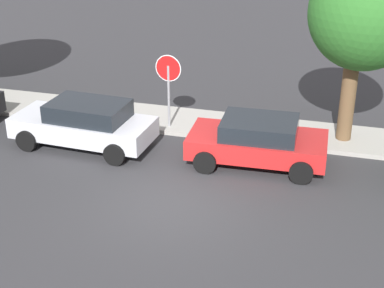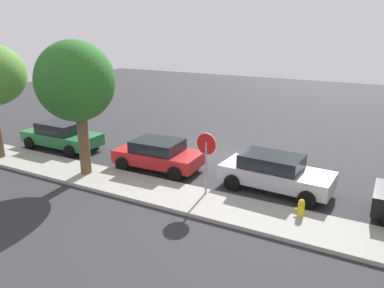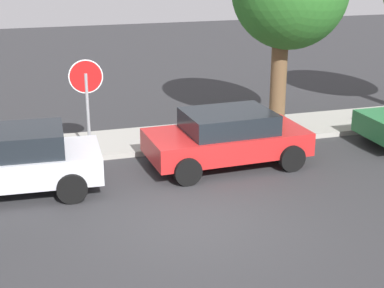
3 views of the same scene
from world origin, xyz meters
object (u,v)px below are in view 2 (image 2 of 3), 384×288
at_px(fire_hydrant, 301,209).
at_px(parked_car_silver, 275,172).
at_px(street_tree_mid_block, 75,82).
at_px(parked_car_green, 62,135).
at_px(stop_sign, 206,153).
at_px(parked_car_red, 158,154).

bearing_deg(fire_hydrant, parked_car_silver, -52.00).
relative_size(parked_car_silver, fire_hydrant, 6.02).
bearing_deg(fire_hydrant, street_tree_mid_block, 2.92).
bearing_deg(street_tree_mid_block, parked_car_green, -31.48).
relative_size(stop_sign, parked_car_silver, 0.58).
xyz_separation_m(parked_car_silver, parked_car_green, (11.21, 0.15, -0.01)).
bearing_deg(parked_car_green, fire_hydrant, 172.33).
height_order(parked_car_red, parked_car_green, parked_car_green).
height_order(stop_sign, fire_hydrant, stop_sign).
relative_size(stop_sign, fire_hydrant, 3.48).
distance_m(street_tree_mid_block, fire_hydrant, 9.81).
bearing_deg(stop_sign, street_tree_mid_block, 5.10).
xyz_separation_m(stop_sign, parked_car_green, (9.15, -1.67, -1.00)).
relative_size(stop_sign, parked_car_green, 0.59).
distance_m(parked_car_green, street_tree_mid_block, 5.26).
height_order(street_tree_mid_block, fire_hydrant, street_tree_mid_block).
bearing_deg(parked_car_red, street_tree_mid_block, 39.71).
bearing_deg(fire_hydrant, stop_sign, -0.58).
relative_size(parked_car_red, street_tree_mid_block, 0.69).
height_order(stop_sign, street_tree_mid_block, street_tree_mid_block).
distance_m(stop_sign, parked_car_silver, 2.92).
xyz_separation_m(parked_car_green, street_tree_mid_block, (-3.54, 2.17, 3.23)).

